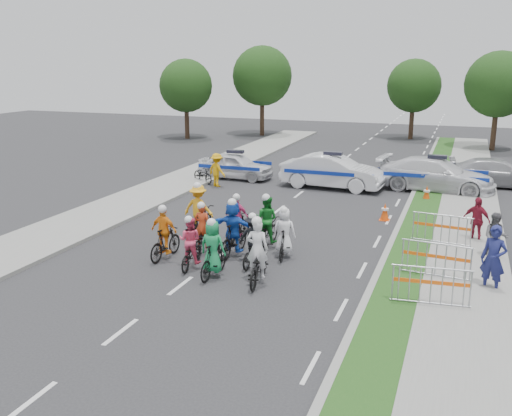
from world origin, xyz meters
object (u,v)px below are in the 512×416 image
(spectator_2, at_px, (476,220))
(parked_bike, at_px, (203,174))
(cone_0, at_px, (385,212))
(tree_4, at_px, (414,86))
(rider_7, at_px, (285,237))
(rider_10, at_px, (199,215))
(spectator_0, at_px, (493,259))
(police_car_2, at_px, (436,175))
(police_car_0, at_px, (235,166))
(spectator_1, at_px, (496,237))
(barrier_1, at_px, (436,261))
(marshal_hiviz, at_px, (217,170))
(tree_3, at_px, (262,76))
(rider_4, at_px, (253,244))
(tree_1, at_px, (499,85))
(rider_1, at_px, (213,254))
(rider_2, at_px, (191,248))
(civilian_sedan, at_px, (498,173))
(rider_3, at_px, (165,238))
(cone_1, at_px, (427,193))
(rider_8, at_px, (267,227))
(rider_9, at_px, (237,223))
(rider_6, at_px, (203,236))
(barrier_0, at_px, (431,288))
(tree_0, at_px, (186,86))
(rider_0, at_px, (258,261))

(spectator_2, bearing_deg, parked_bike, 178.33)
(spectator_2, distance_m, cone_0, 3.84)
(cone_0, xyz_separation_m, tree_4, (-1.44, 25.09, 3.85))
(rider_7, bearing_deg, rider_10, -25.28)
(rider_10, relative_size, spectator_0, 1.06)
(police_car_2, bearing_deg, rider_10, 151.53)
(police_car_0, bearing_deg, spectator_1, -122.49)
(spectator_1, xyz_separation_m, barrier_1, (-1.65, -2.34, -0.22))
(marshal_hiviz, relative_size, tree_3, 0.23)
(rider_4, relative_size, rider_10, 0.85)
(spectator_0, height_order, cone_0, spectator_0)
(police_car_2, xyz_separation_m, tree_1, (3.00, 14.96, 3.74))
(rider_1, relative_size, rider_2, 1.07)
(police_car_2, bearing_deg, police_car_0, 100.43)
(civilian_sedan, bearing_deg, police_car_0, 97.50)
(marshal_hiviz, relative_size, tree_1, 0.25)
(tree_1, bearing_deg, rider_3, -110.49)
(civilian_sedan, height_order, cone_1, civilian_sedan)
(rider_7, bearing_deg, police_car_0, -67.64)
(cone_1, bearing_deg, rider_8, -118.15)
(rider_3, distance_m, rider_9, 2.91)
(rider_1, height_order, parked_bike, rider_1)
(rider_6, height_order, marshal_hiviz, rider_6)
(police_car_0, bearing_deg, barrier_0, -137.63)
(rider_1, bearing_deg, rider_3, -22.25)
(rider_4, height_order, rider_7, rider_7)
(rider_10, height_order, tree_4, tree_4)
(spectator_2, xyz_separation_m, cone_0, (-3.35, 1.81, -0.47))
(spectator_0, relative_size, spectator_1, 1.21)
(rider_2, relative_size, barrier_0, 0.84)
(barrier_0, distance_m, parked_bike, 17.06)
(spectator_1, relative_size, spectator_2, 0.96)
(tree_0, bearing_deg, marshal_hiviz, -58.41)
(rider_9, xyz_separation_m, marshal_hiviz, (-4.33, 7.95, 0.17))
(rider_6, xyz_separation_m, tree_1, (9.64, 27.15, 3.96))
(rider_3, bearing_deg, rider_9, -116.48)
(rider_7, distance_m, cone_1, 10.23)
(spectator_0, height_order, barrier_1, spectator_0)
(rider_1, relative_size, spectator_0, 0.96)
(parked_bike, bearing_deg, rider_10, -122.84)
(rider_1, bearing_deg, barrier_0, -179.75)
(rider_6, bearing_deg, rider_3, 43.54)
(rider_3, bearing_deg, rider_6, -127.78)
(rider_6, xyz_separation_m, police_car_2, (6.64, 12.19, 0.22))
(spectator_1, bearing_deg, rider_0, -140.16)
(rider_2, bearing_deg, tree_0, -69.37)
(rider_8, relative_size, spectator_1, 1.19)
(spectator_0, bearing_deg, rider_2, -151.28)
(rider_0, distance_m, spectator_2, 8.44)
(rider_1, xyz_separation_m, rider_7, (1.44, 2.35, -0.03))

